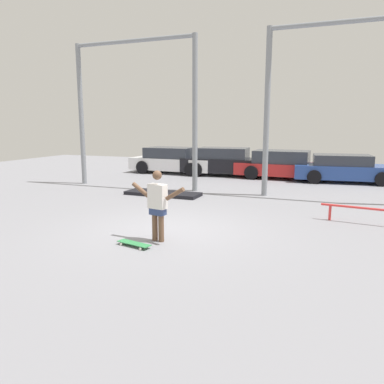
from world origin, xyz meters
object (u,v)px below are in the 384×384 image
at_px(grind_rail, 375,212).
at_px(manual_pad, 163,194).
at_px(parked_car_black, 226,162).
at_px(parked_car_blue, 344,169).
at_px(skateboard, 134,243).
at_px(parked_car_white, 173,161).
at_px(skateboarder, 158,203).
at_px(parked_car_red, 284,165).

bearing_deg(grind_rail, manual_pad, 165.24).
height_order(parked_car_black, parked_car_blue, parked_car_black).
relative_size(skateboard, manual_pad, 0.30).
height_order(skateboard, grind_rail, grind_rail).
xyz_separation_m(parked_car_white, parked_car_black, (2.92, 0.00, 0.02)).
height_order(skateboard, parked_car_blue, parked_car_blue).
height_order(skateboarder, parked_car_white, skateboarder).
distance_m(manual_pad, parked_car_white, 6.46).
distance_m(manual_pad, parked_car_blue, 8.47).
relative_size(skateboard, parked_car_red, 0.18).
distance_m(skateboard, grind_rail, 6.14).
height_order(skateboard, parked_car_red, parked_car_red).
bearing_deg(skateboard, parked_car_blue, 82.41).
bearing_deg(parked_car_white, manual_pad, -68.18).
bearing_deg(manual_pad, parked_car_black, 83.86).
height_order(skateboard, parked_car_white, parked_car_white).
distance_m(parked_car_white, parked_car_blue, 8.47).
relative_size(skateboarder, parked_car_black, 0.35).
xyz_separation_m(manual_pad, grind_rail, (6.82, -1.80, 0.29)).
bearing_deg(parked_car_white, skateboarder, -66.49).
bearing_deg(parked_car_black, skateboard, -87.33).
bearing_deg(parked_car_white, parked_car_red, 0.79).
distance_m(manual_pad, parked_car_black, 6.10).
xyz_separation_m(skateboard, parked_car_black, (-1.29, 11.53, 0.62)).
distance_m(manual_pad, grind_rail, 7.06).
relative_size(skateboard, parked_car_white, 0.18).
bearing_deg(skateboarder, parked_car_blue, 81.01).
height_order(grind_rail, parked_car_white, parked_car_white).
bearing_deg(parked_car_red, skateboard, -96.81).
bearing_deg(skateboard, parked_car_white, 123.19).
relative_size(manual_pad, parked_car_black, 0.61).
height_order(skateboarder, parked_car_blue, skateboarder).
bearing_deg(parked_car_red, parked_car_black, -179.83).
xyz_separation_m(parked_car_white, parked_car_red, (5.80, -0.04, -0.02)).
bearing_deg(skateboarder, skateboard, -108.83).
bearing_deg(parked_car_red, skateboarder, -95.61).
relative_size(skateboarder, grind_rail, 0.60).
bearing_deg(parked_car_black, skateboarder, -85.46).
bearing_deg(parked_car_white, parked_car_blue, -0.64).
xyz_separation_m(manual_pad, parked_car_black, (0.65, 6.03, 0.62)).
relative_size(parked_car_black, parked_car_blue, 1.00).
xyz_separation_m(skateboard, parked_car_white, (-4.20, 11.52, 0.59)).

